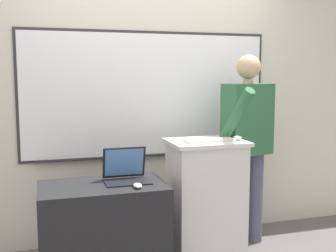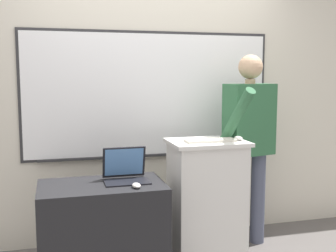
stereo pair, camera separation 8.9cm
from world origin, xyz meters
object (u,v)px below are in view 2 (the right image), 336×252
computer_mouse_by_keyboard (238,138)px  laptop (125,169)px  person_presenter (249,136)px  wireless_keyboard (210,140)px  computer_mouse_by_laptop (136,185)px  side_desk (103,233)px  lectern_podium (206,201)px

computer_mouse_by_keyboard → laptop: bearing=-177.9°
person_presenter → wireless_keyboard: 0.53m
person_presenter → computer_mouse_by_laptop: size_ratio=17.12×
side_desk → computer_mouse_by_keyboard: (1.13, 0.10, 0.65)m
computer_mouse_by_keyboard → side_desk: bearing=-174.7°
lectern_podium → person_presenter: (0.47, 0.19, 0.49)m
lectern_podium → laptop: (-0.69, -0.09, 0.32)m
laptop → computer_mouse_by_laptop: 0.25m
wireless_keyboard → computer_mouse_by_laptop: (-0.65, -0.26, -0.25)m
computer_mouse_by_laptop → computer_mouse_by_keyboard: computer_mouse_by_keyboard is taller
side_desk → laptop: (0.18, 0.07, 0.46)m
person_presenter → wireless_keyboard: (-0.46, -0.25, 0.02)m
lectern_podium → person_presenter: 0.70m
laptop → person_presenter: bearing=13.5°
wireless_keyboard → laptop: bearing=-177.8°
side_desk → computer_mouse_by_keyboard: size_ratio=9.10×
laptop → side_desk: bearing=-159.6°
person_presenter → wireless_keyboard: size_ratio=4.22×
laptop → computer_mouse_by_keyboard: 0.96m
computer_mouse_by_laptop → person_presenter: bearing=24.7°
wireless_keyboard → computer_mouse_by_laptop: bearing=-158.1°
lectern_podium → side_desk: 0.90m
laptop → wireless_keyboard: 0.72m
lectern_podium → computer_mouse_by_laptop: (-0.65, -0.32, 0.26)m
lectern_podium → computer_mouse_by_laptop: size_ratio=10.07×
person_presenter → computer_mouse_by_laptop: person_presenter is taller
computer_mouse_by_laptop → lectern_podium: bearing=26.4°
lectern_podium → computer_mouse_by_keyboard: bearing=-11.5°
person_presenter → computer_mouse_by_keyboard: size_ratio=17.12×
lectern_podium → wireless_keyboard: bearing=-85.5°
computer_mouse_by_keyboard → lectern_podium: bearing=168.5°
lectern_podium → side_desk: (-0.87, -0.15, -0.13)m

